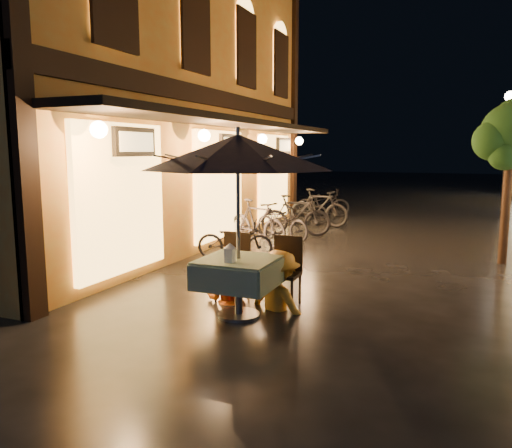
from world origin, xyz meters
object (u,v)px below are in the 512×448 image
at_px(person_orange, 228,255).
at_px(bicycle_0, 235,240).
at_px(person_yellow, 279,252).
at_px(cafe_table, 238,273).
at_px(table_lantern, 230,252).
at_px(patio_umbrella, 238,152).

bearing_deg(person_orange, bicycle_0, -76.73).
bearing_deg(person_orange, person_yellow, 167.99).
relative_size(cafe_table, person_yellow, 0.62).
xyz_separation_m(table_lantern, person_orange, (-0.43, 0.82, -0.24)).
bearing_deg(person_yellow, bicycle_0, -35.78).
distance_m(person_yellow, bicycle_0, 3.25).
distance_m(patio_umbrella, person_yellow, 1.50).
distance_m(table_lantern, person_yellow, 0.88).
bearing_deg(table_lantern, bicycle_0, 113.89).
bearing_deg(cafe_table, table_lantern, -90.00).
bearing_deg(cafe_table, person_orange, 127.08).
relative_size(person_yellow, bicycle_0, 1.05).
bearing_deg(person_yellow, table_lantern, 83.16).
relative_size(cafe_table, patio_umbrella, 0.40).
relative_size(person_orange, person_yellow, 0.86).
xyz_separation_m(person_orange, bicycle_0, (-1.08, 2.58, -0.29)).
bearing_deg(patio_umbrella, bicycle_0, 115.59).
bearing_deg(patio_umbrella, cafe_table, 0.00).
xyz_separation_m(person_orange, person_yellow, (0.80, -0.04, 0.11)).
xyz_separation_m(patio_umbrella, person_orange, (-0.43, 0.57, -1.47)).
bearing_deg(bicycle_0, person_yellow, -160.90).
xyz_separation_m(patio_umbrella, person_yellow, (0.37, 0.53, -1.36)).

